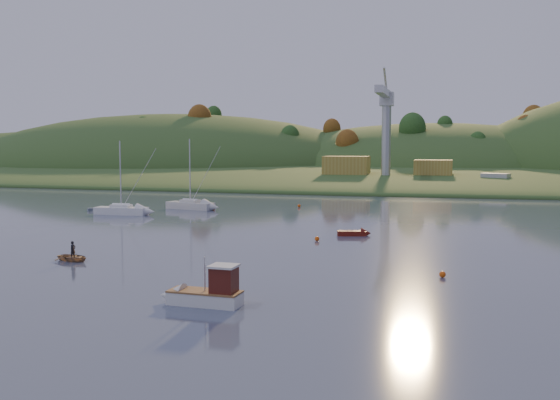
% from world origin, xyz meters
% --- Properties ---
extents(ground, '(500.00, 500.00, 0.00)m').
position_xyz_m(ground, '(0.00, 0.00, 0.00)').
color(ground, '#363C59').
rests_on(ground, ground).
extents(far_shore, '(620.00, 220.00, 1.50)m').
position_xyz_m(far_shore, '(0.00, 230.00, 0.00)').
color(far_shore, '#27461C').
rests_on(far_shore, ground).
extents(shore_slope, '(640.00, 150.00, 7.00)m').
position_xyz_m(shore_slope, '(0.00, 165.00, 0.00)').
color(shore_slope, '#27461C').
rests_on(shore_slope, ground).
extents(hill_left_far, '(120.00, 100.00, 32.00)m').
position_xyz_m(hill_left_far, '(-160.00, 215.00, 0.00)').
color(hill_left_far, '#27461C').
rests_on(hill_left_far, ground).
extents(hill_left, '(170.00, 140.00, 44.00)m').
position_xyz_m(hill_left, '(-90.00, 200.00, 0.00)').
color(hill_left, '#27461C').
rests_on(hill_left, ground).
extents(hill_center, '(140.00, 120.00, 36.00)m').
position_xyz_m(hill_center, '(10.00, 210.00, 0.00)').
color(hill_center, '#27461C').
rests_on(hill_center, ground).
extents(hillside_trees, '(280.00, 50.00, 32.00)m').
position_xyz_m(hillside_trees, '(0.00, 185.00, 0.00)').
color(hillside_trees, '#1C4017').
rests_on(hillside_trees, ground).
extents(wharf, '(42.00, 16.00, 2.40)m').
position_xyz_m(wharf, '(5.00, 122.00, 1.20)').
color(wharf, slate).
rests_on(wharf, ground).
extents(shed_west, '(11.00, 8.00, 4.80)m').
position_xyz_m(shed_west, '(-8.00, 123.00, 4.80)').
color(shed_west, '#A68537').
rests_on(shed_west, wharf).
extents(shed_east, '(9.00, 7.00, 4.00)m').
position_xyz_m(shed_east, '(13.00, 124.00, 4.40)').
color(shed_east, '#A68537').
rests_on(shed_east, wharf).
extents(dock_crane, '(3.20, 28.00, 20.30)m').
position_xyz_m(dock_crane, '(2.00, 118.39, 17.17)').
color(dock_crane, '#B7B7BC').
rests_on(dock_crane, wharf).
extents(fishing_boat, '(5.62, 1.97, 3.54)m').
position_xyz_m(fishing_boat, '(1.39, 5.02, 0.78)').
color(fishing_boat, silver).
rests_on(fishing_boat, ground).
extents(sailboat_near, '(7.82, 2.71, 10.71)m').
position_xyz_m(sailboat_near, '(-29.36, 49.65, 0.70)').
color(sailboat_near, white).
rests_on(sailboat_near, ground).
extents(sailboat_far, '(8.29, 4.14, 11.04)m').
position_xyz_m(sailboat_far, '(-22.61, 59.20, 0.72)').
color(sailboat_far, silver).
rests_on(sailboat_far, ground).
extents(canoe, '(3.66, 3.01, 0.66)m').
position_xyz_m(canoe, '(-15.10, 15.96, 0.33)').
color(canoe, '#9D7A56').
rests_on(canoe, ground).
extents(paddler, '(0.49, 0.63, 1.51)m').
position_xyz_m(paddler, '(-15.10, 15.96, 0.76)').
color(paddler, black).
rests_on(paddler, ground).
extents(red_tender, '(3.98, 2.17, 1.29)m').
position_xyz_m(red_tender, '(6.99, 37.75, 0.27)').
color(red_tender, '#62160E').
rests_on(red_tender, ground).
extents(grey_dinghy, '(2.68, 2.58, 1.01)m').
position_xyz_m(grey_dinghy, '(-35.59, 53.85, 0.21)').
color(grey_dinghy, '#4F5E68').
rests_on(grey_dinghy, ground).
extents(work_vessel, '(14.81, 9.94, 3.59)m').
position_xyz_m(work_vessel, '(26.99, 118.00, 1.28)').
color(work_vessel, slate).
rests_on(work_vessel, ground).
extents(buoy_0, '(0.50, 0.50, 0.50)m').
position_xyz_m(buoy_0, '(16.35, 17.41, 0.25)').
color(buoy_0, '#E4520C').
rests_on(buoy_0, ground).
extents(buoy_1, '(0.50, 0.50, 0.50)m').
position_xyz_m(buoy_1, '(3.33, 32.59, 0.25)').
color(buoy_1, '#E4520C').
rests_on(buoy_1, ground).
extents(buoy_2, '(0.50, 0.50, 0.50)m').
position_xyz_m(buoy_2, '(-32.71, 57.77, 0.25)').
color(buoy_2, '#E4520C').
rests_on(buoy_2, ground).
extents(buoy_3, '(0.50, 0.50, 0.50)m').
position_xyz_m(buoy_3, '(-6.70, 66.50, 0.25)').
color(buoy_3, '#E4520C').
rests_on(buoy_3, ground).
extents(buoy_4, '(0.50, 0.50, 0.50)m').
position_xyz_m(buoy_4, '(-18.53, 58.64, 0.25)').
color(buoy_4, '#E4520C').
rests_on(buoy_4, ground).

